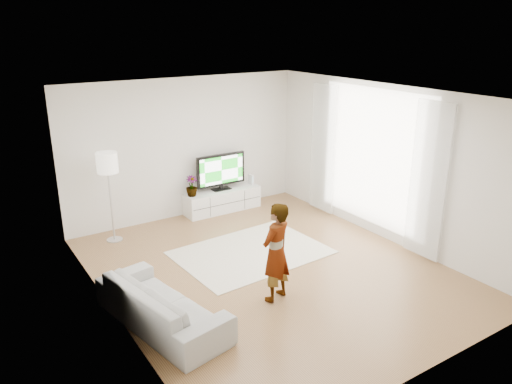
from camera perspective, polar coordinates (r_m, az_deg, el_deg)
floor at (r=8.15m, az=1.62°, el=-8.89°), size 6.00×6.00×0.00m
ceiling at (r=7.28m, az=1.82°, el=11.02°), size 6.00×6.00×0.00m
wall_left at (r=6.59m, az=-16.51°, el=-3.26°), size 0.02×6.00×2.80m
wall_right at (r=9.20m, az=14.65°, el=3.15°), size 0.02×6.00×2.80m
wall_back at (r=10.11m, az=-8.04°, el=4.98°), size 5.00×0.02×2.80m
wall_front at (r=5.59m, az=19.67°, el=-7.67°), size 5.00×0.02×2.80m
window at (r=9.37m, az=13.25°, el=3.86°), size 0.01×2.60×2.50m
curtain_near at (r=8.53m, az=19.06°, el=1.15°), size 0.04×0.70×2.60m
curtain_far at (r=10.25m, az=7.69°, el=4.89°), size 0.04×0.70×2.60m
media_console at (r=10.54m, az=-3.87°, el=-0.94°), size 1.64×0.47×0.46m
television at (r=10.36m, az=-4.03°, el=2.45°), size 1.10×0.22×0.76m
game_console at (r=10.78m, az=-0.59°, el=1.46°), size 0.07×0.16×0.22m
potted_plant at (r=10.10m, az=-7.37°, el=0.68°), size 0.25×0.25×0.42m
rug at (r=8.71m, az=-0.56°, el=-6.91°), size 2.57×1.92×0.01m
player at (r=7.03m, az=2.31°, el=-6.89°), size 0.62×0.50×1.45m
sofa at (r=6.78m, az=-10.71°, el=-12.46°), size 1.20×2.19×0.61m
floor_lamp at (r=9.09m, az=-16.62°, el=2.78°), size 0.37×0.37×1.65m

